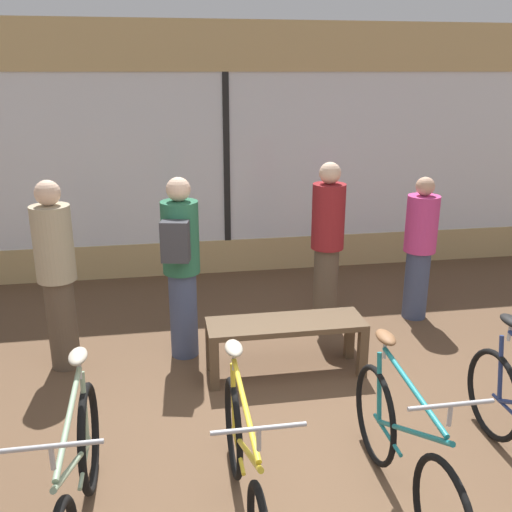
% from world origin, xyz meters
% --- Properties ---
extents(ground_plane, '(24.00, 24.00, 0.00)m').
position_xyz_m(ground_plane, '(0.00, 0.00, 0.00)').
color(ground_plane, brown).
extents(shop_back_wall, '(12.00, 0.08, 3.20)m').
position_xyz_m(shop_back_wall, '(0.00, 4.20, 1.64)').
color(shop_back_wall, tan).
rests_on(shop_back_wall, ground_plane).
extents(bicycle_left, '(0.46, 1.77, 1.04)m').
position_xyz_m(bicycle_left, '(-1.39, -0.36, 0.39)').
color(bicycle_left, black).
rests_on(bicycle_left, ground_plane).
extents(bicycle_center_left, '(0.46, 1.72, 1.02)m').
position_xyz_m(bicycle_center_left, '(-0.45, -0.36, 0.38)').
color(bicycle_center_left, black).
rests_on(bicycle_center_left, ground_plane).
extents(bicycle_center_right, '(0.46, 1.69, 1.03)m').
position_xyz_m(bicycle_center_right, '(0.53, -0.37, 0.39)').
color(bicycle_center_right, black).
rests_on(bicycle_center_right, ground_plane).
extents(display_bench, '(1.40, 0.44, 0.50)m').
position_xyz_m(display_bench, '(0.18, 1.38, 0.41)').
color(display_bench, brown).
rests_on(display_bench, ground_plane).
extents(customer_near_rack, '(0.47, 0.47, 1.74)m').
position_xyz_m(customer_near_rack, '(-1.80, 1.84, 0.92)').
color(customer_near_rack, brown).
rests_on(customer_near_rack, ground_plane).
extents(customer_by_window, '(0.35, 0.35, 1.57)m').
position_xyz_m(customer_by_window, '(1.86, 2.35, 0.82)').
color(customer_by_window, '#424C6B').
rests_on(customer_by_window, ground_plane).
extents(customer_mid_floor, '(0.47, 0.47, 1.75)m').
position_xyz_m(customer_mid_floor, '(0.83, 2.36, 0.92)').
color(customer_mid_floor, brown).
rests_on(customer_mid_floor, ground_plane).
extents(customer_near_bench, '(0.41, 0.53, 1.72)m').
position_xyz_m(customer_near_bench, '(-0.70, 1.87, 0.93)').
color(customer_near_bench, '#424C6B').
rests_on(customer_near_bench, ground_plane).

